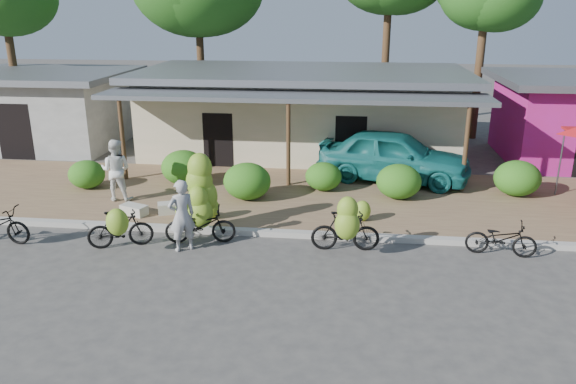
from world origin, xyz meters
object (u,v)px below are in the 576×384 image
at_px(vendor, 182,216).
at_px(bystander, 116,170).
at_px(bike_center, 200,205).
at_px(bike_right, 346,228).
at_px(sack_far, 134,210).
at_px(sack_near, 173,208).
at_px(bike_far_right, 501,239).
at_px(bike_left, 120,228).
at_px(teal_van, 394,156).

height_order(vendor, bystander, bystander).
relative_size(bike_center, bike_right, 1.30).
xyz_separation_m(sack_far, vendor, (2.02, -1.95, 0.65)).
distance_m(bike_right, sack_far, 6.25).
bearing_deg(bystander, sack_near, 154.10).
relative_size(bike_center, sack_far, 2.96).
xyz_separation_m(vendor, bystander, (-2.99, 3.15, 0.15)).
bearing_deg(bike_far_right, bike_left, 102.12).
bearing_deg(sack_far, vendor, -43.97).
bearing_deg(bystander, bike_left, 112.22).
distance_m(sack_near, bystander, 2.35).
height_order(bike_center, sack_far, bike_center).
distance_m(bike_far_right, sack_far, 9.83).
distance_m(bike_left, vendor, 1.60).
xyz_separation_m(bike_left, sack_far, (-0.46, 2.07, -0.30)).
bearing_deg(teal_van, vendor, 151.91).
height_order(bike_right, bystander, bystander).
xyz_separation_m(bike_right, sack_near, (-4.95, 1.97, -0.40)).
height_order(bike_far_right, sack_near, bike_far_right).
height_order(bike_left, teal_van, teal_van).
xyz_separation_m(sack_far, bystander, (-0.96, 1.20, 0.80)).
bearing_deg(bike_center, vendor, 153.16).
bearing_deg(sack_near, teal_van, 31.38).
xyz_separation_m(bike_center, bike_far_right, (7.46, -0.19, -0.47)).
bearing_deg(bike_left, bike_right, -106.30).
height_order(bike_center, bike_far_right, bike_center).
xyz_separation_m(bike_center, bike_right, (3.73, -0.53, -0.23)).
distance_m(sack_near, teal_van, 7.57).
xyz_separation_m(bike_far_right, teal_van, (-2.24, 5.55, 0.55)).
bearing_deg(sack_far, bystander, 128.88).
relative_size(bike_center, bystander, 1.18).
distance_m(bike_left, bike_far_right, 9.30).
xyz_separation_m(bike_far_right, sack_far, (-9.73, 1.35, -0.17)).
bearing_deg(sack_near, bike_right, -21.67).
distance_m(bike_right, teal_van, 6.09).
bearing_deg(teal_van, bystander, 123.11).
bearing_deg(vendor, bike_right, 148.74).
bearing_deg(teal_van, sack_far, 132.83).
distance_m(bike_left, sack_near, 2.44).
relative_size(bike_center, vendor, 1.22).
height_order(bike_center, vendor, bike_center).
bearing_deg(sack_far, bike_far_right, -7.92).
distance_m(bike_center, vendor, 0.83).
xyz_separation_m(bike_far_right, sack_near, (-8.68, 1.63, -0.16)).
bearing_deg(bike_center, bike_far_right, -100.73).
distance_m(bystander, teal_van, 8.97).
height_order(sack_far, bystander, bystander).
xyz_separation_m(sack_far, teal_van, (7.49, 4.20, 0.72)).
relative_size(sack_far, teal_van, 0.15).
bearing_deg(teal_van, bike_left, 145.29).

